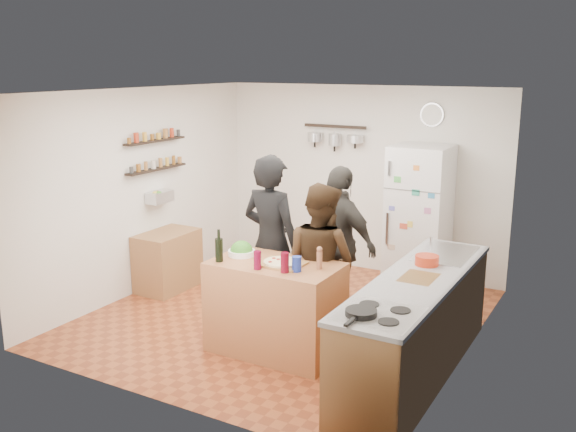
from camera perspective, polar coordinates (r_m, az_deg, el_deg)
The scene contains 26 objects.
room_shell at distance 7.24m, azimuth 1.12°, elevation 1.23°, with size 4.20×4.20×4.20m.
prep_island at distance 6.33m, azimuth -1.12°, elevation -8.13°, with size 1.25×0.72×0.91m, color #A5663C.
pizza_board at distance 6.12m, azimuth -0.59°, elevation -4.28°, with size 0.42×0.34×0.02m, color olive.
pizza at distance 6.11m, azimuth -0.59°, elevation -4.11°, with size 0.34×0.34×0.02m, color beige.
salad_bowl at distance 6.42m, azimuth -4.15°, elevation -3.28°, with size 0.27×0.27×0.05m, color white.
wine_bottle at distance 6.23m, azimuth -6.15°, elevation -3.02°, with size 0.08×0.08×0.23m, color black.
wine_glass_near at distance 5.98m, azimuth -2.73°, elevation -3.94°, with size 0.07×0.07×0.17m, color #580722.
wine_glass_far at distance 5.88m, azimuth -0.29°, elevation -4.17°, with size 0.08×0.08×0.19m, color #530717.
pepper_mill at distance 5.99m, azimuth 2.82°, elevation -3.94°, with size 0.05×0.05×0.17m, color brown.
salt_canister at distance 5.92m, azimuth 0.77°, elevation -4.29°, with size 0.09×0.09×0.14m, color navy.
person_left at distance 6.75m, azimuth -1.50°, elevation -2.40°, with size 0.69×0.45×1.88m, color black.
person_center at distance 6.48m, azimuth 2.91°, elevation -4.20°, with size 0.80×0.62×1.64m, color black.
person_back at distance 7.03m, azimuth 4.60°, elevation -2.48°, with size 1.01×0.42×1.72m, color #2A2825.
counter_run at distance 6.02m, azimuth 11.29°, elevation -9.65°, with size 0.63×2.63×0.90m, color #9E7042.
stove_top at distance 5.01m, azimuth 8.05°, elevation -8.67°, with size 0.60×0.62×0.02m, color white.
skillet at distance 4.94m, azimuth 6.52°, elevation -8.52°, with size 0.24×0.24×0.05m, color black.
sink at distance 6.63m, azimuth 13.80°, elevation -3.32°, with size 0.50×0.80×0.03m, color silver.
cutting_board at distance 5.87m, azimuth 11.54°, elevation -5.46°, with size 0.30×0.40×0.02m, color olive.
red_bowl at distance 6.21m, azimuth 12.24°, elevation -3.87°, with size 0.22×0.22×0.09m, color #B12C14.
fridge at distance 8.18m, azimuth 11.55°, elevation -0.11°, with size 0.70×0.68×1.80m, color white.
wall_clock at distance 8.30m, azimuth 12.68°, elevation 8.78°, with size 0.30×0.30×0.03m, color silver.
spice_shelf_lower at distance 8.13m, azimuth -11.61°, elevation 4.11°, with size 0.12×1.00×0.03m, color black.
spice_shelf_upper at distance 8.08m, azimuth -11.73°, elevation 6.56°, with size 0.12×1.00×0.03m, color black.
produce_basket at distance 8.17m, azimuth -11.33°, elevation 1.68°, with size 0.18×0.35×0.14m, color silver.
side_table at distance 8.20m, azimuth -10.64°, elevation -3.92°, with size 0.50×0.80×0.73m, color #A56D45.
pot_rack at distance 8.71m, azimuth 4.19°, elevation 7.95°, with size 0.90×0.04×0.04m, color black.
Camera 1 is at (3.35, -5.84, 2.79)m, focal length 40.00 mm.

